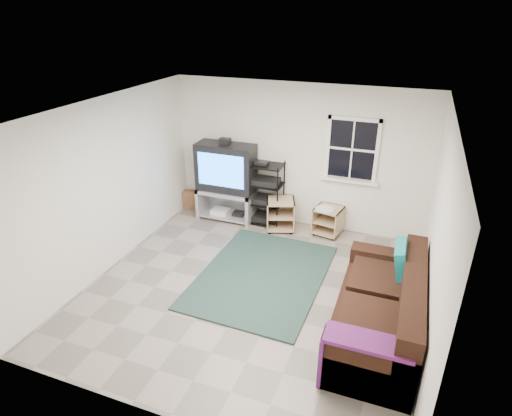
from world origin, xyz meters
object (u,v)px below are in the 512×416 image
at_px(av_rack, 266,198).
at_px(sofa, 381,312).
at_px(side_table_left, 280,213).
at_px(tv_unit, 226,176).
at_px(side_table_right, 328,218).

bearing_deg(av_rack, sofa, -45.76).
xyz_separation_m(av_rack, side_table_left, (0.31, -0.09, -0.21)).
relative_size(tv_unit, sofa, 0.72).
distance_m(tv_unit, side_table_left, 1.22).
bearing_deg(sofa, side_table_left, 131.26).
xyz_separation_m(av_rack, sofa, (2.33, -2.39, -0.17)).
relative_size(av_rack, side_table_left, 1.93).
relative_size(tv_unit, side_table_right, 2.99).
height_order(av_rack, sofa, av_rack).
xyz_separation_m(av_rack, side_table_right, (1.18, 0.02, -0.23)).
xyz_separation_m(side_table_right, sofa, (1.15, -2.41, 0.06)).
bearing_deg(sofa, tv_unit, 142.92).
distance_m(side_table_left, sofa, 3.06).
height_order(tv_unit, side_table_left, tv_unit).
height_order(side_table_right, sofa, sofa).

